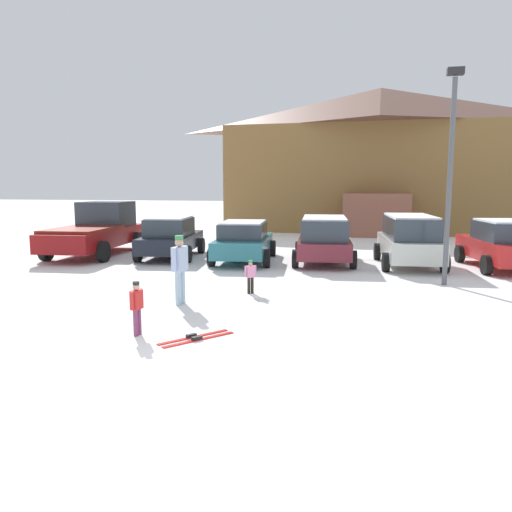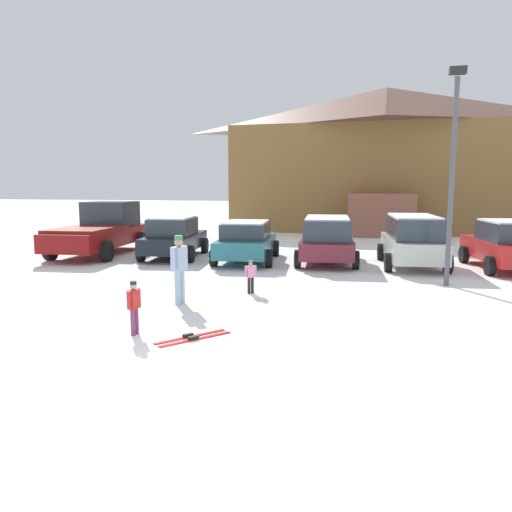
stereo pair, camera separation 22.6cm
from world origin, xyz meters
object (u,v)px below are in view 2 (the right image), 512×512
at_px(parked_silver_wagon, 413,239).
at_px(skier_adult_in_blue_parka, 179,266).
at_px(parked_teal_hatchback, 247,241).
at_px(skier_child_in_red_jacket, 134,305).
at_px(ski_lodge, 385,158).
at_px(parked_maroon_van, 327,238).
at_px(parked_black_sedan, 174,237).
at_px(skier_child_in_pink_snowsuit, 251,275).
at_px(pickup_truck, 102,230).
at_px(parked_red_sedan, 507,245).
at_px(lamp_post, 453,166).
at_px(pair_of_skis, 192,338).

distance_m(parked_silver_wagon, skier_adult_in_blue_parka, 9.25).
height_order(parked_teal_hatchback, skier_child_in_red_jacket, parked_teal_hatchback).
distance_m(ski_lodge, skier_adult_in_blue_parka, 23.58).
xyz_separation_m(ski_lodge, parked_maroon_van, (-2.55, -15.45, -3.64)).
relative_size(parked_maroon_van, parked_silver_wagon, 0.96).
relative_size(ski_lodge, parked_maroon_van, 4.59).
distance_m(parked_silver_wagon, skier_child_in_red_jacket, 11.30).
distance_m(parked_black_sedan, skier_child_in_pink_snowsuit, 7.37).
bearing_deg(pickup_truck, parked_red_sedan, -2.51).
relative_size(skier_child_in_red_jacket, lamp_post, 0.17).
bearing_deg(parked_maroon_van, lamp_post, -43.36).
distance_m(skier_child_in_red_jacket, pair_of_skis, 1.30).
distance_m(pickup_truck, pair_of_skis, 12.75).
xyz_separation_m(ski_lodge, pickup_truck, (-11.87, -14.94, -3.55)).
distance_m(ski_lodge, skier_child_in_pink_snowsuit, 21.92).
height_order(parked_teal_hatchback, parked_silver_wagon, parked_silver_wagon).
relative_size(pickup_truck, lamp_post, 0.99).
distance_m(parked_maroon_van, skier_child_in_red_jacket, 10.17).
relative_size(parked_red_sedan, pickup_truck, 0.75).
bearing_deg(skier_adult_in_blue_parka, parked_silver_wagon, 49.54).
bearing_deg(parked_silver_wagon, parked_teal_hatchback, -179.49).
distance_m(skier_child_in_red_jacket, lamp_post, 9.53).
distance_m(skier_adult_in_blue_parka, pair_of_skis, 2.98).
distance_m(parked_teal_hatchback, skier_child_in_pink_snowsuit, 5.68).
distance_m(parked_black_sedan, pickup_truck, 3.32).
bearing_deg(parked_black_sedan, parked_silver_wagon, -2.09).
bearing_deg(skier_child_in_pink_snowsuit, pair_of_skis, -92.98).
bearing_deg(lamp_post, parked_red_sedan, 53.68).
distance_m(parked_teal_hatchback, skier_child_in_red_jacket, 9.54).
bearing_deg(parked_teal_hatchback, pickup_truck, 173.68).
relative_size(skier_child_in_pink_snowsuit, skier_child_in_red_jacket, 0.85).
bearing_deg(parked_black_sedan, skier_child_in_red_jacket, -72.87).
height_order(parked_silver_wagon, skier_adult_in_blue_parka, parked_silver_wagon).
relative_size(parked_red_sedan, skier_adult_in_blue_parka, 2.66).
xyz_separation_m(parked_black_sedan, parked_silver_wagon, (9.02, -0.33, 0.14)).
bearing_deg(skier_adult_in_blue_parka, pickup_truck, 129.38).
xyz_separation_m(parked_teal_hatchback, pickup_truck, (-6.34, 0.70, 0.22)).
bearing_deg(parked_teal_hatchback, parked_black_sedan, 172.85).
bearing_deg(parked_teal_hatchback, lamp_post, -26.21).
xyz_separation_m(parked_silver_wagon, skier_adult_in_blue_parka, (-6.01, -7.04, -0.02)).
xyz_separation_m(parked_maroon_van, pickup_truck, (-9.32, 0.51, 0.08)).
bearing_deg(ski_lodge, pickup_truck, -128.47).
bearing_deg(parked_maroon_van, skier_child_in_pink_snowsuit, -105.60).
xyz_separation_m(skier_adult_in_blue_parka, pair_of_skis, (1.21, -2.56, -0.92)).
distance_m(pickup_truck, skier_child_in_pink_snowsuit, 9.92).
distance_m(ski_lodge, parked_red_sedan, 16.43).
relative_size(ski_lodge, parked_teal_hatchback, 4.16).
distance_m(parked_black_sedan, parked_teal_hatchback, 3.06).
bearing_deg(lamp_post, parked_silver_wagon, 101.27).
height_order(pickup_truck, lamp_post, lamp_post).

